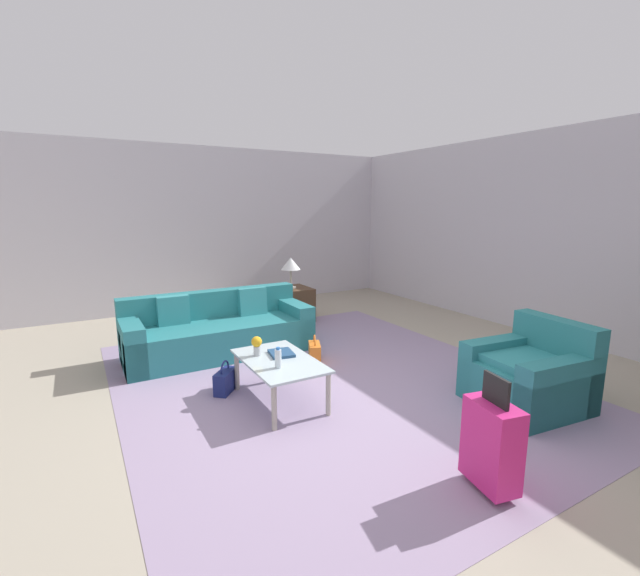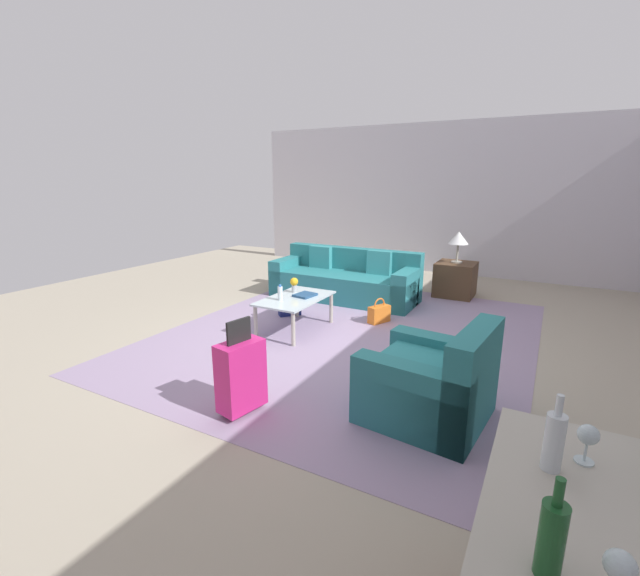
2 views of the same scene
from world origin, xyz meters
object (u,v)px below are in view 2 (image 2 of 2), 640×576
Objects in this scene: coffee_table at (295,302)px; suitcase_magenta at (241,375)px; flower_vase at (294,284)px; wine_bottle_clear at (554,441)px; wine_glass_leftmost at (588,437)px; table_lamp at (459,239)px; handbag_orange at (379,314)px; handbag_navy at (290,307)px; wine_glass_left_of_centre at (620,568)px; armchair at (434,387)px; wine_bottle_green at (552,538)px; side_table at (455,279)px; water_bottle at (280,293)px; couch at (346,281)px; coffee_table_book at (305,295)px.

suitcase_magenta reaches higher than coffee_table.
wine_bottle_clear reaches higher than flower_vase.
wine_glass_leftmost is at bearing 69.63° from suitcase_magenta.
handbag_orange is at bearing -17.73° from table_lamp.
wine_bottle_clear reaches higher than handbag_navy.
wine_glass_left_of_centre is 5.42m from handbag_navy.
armchair is at bearing -149.79° from wine_glass_leftmost.
wine_bottle_green reaches higher than handbag_navy.
handbag_navy is (-2.50, -1.11, -0.23)m from suitcase_magenta.
wine_bottle_clear is 2.58m from suitcase_magenta.
flower_vase is at bearing -139.86° from wine_bottle_green.
table_lamp is at bearing -165.69° from wine_bottle_clear.
flower_vase is 0.59m from handbag_navy.
armchair is 4.16m from side_table.
flower_vase is 3.08m from side_table.
water_bottle is at bearing -28.07° from table_lamp.
coffee_table is 3.06× the size of handbag_orange.
water_bottle is 0.42m from flower_vase.
wine_bottle_clear is at bearing 44.13° from handbag_navy.
wine_bottle_clear is (3.21, 3.13, 0.47)m from flower_vase.
water_bottle is 0.68× the size of wine_bottle_green.
table_lamp reaches higher than handbag_orange.
suitcase_magenta is at bearing 20.95° from flower_vase.
wine_glass_left_of_centre is 0.53m from wine_bottle_clear.
table_lamp is 5.98m from wine_bottle_clear.
armchair reaches higher than coffee_table.
side_table is 4.12× the size of wine_glass_left_of_centre.
wine_glass_left_of_centre is 0.43× the size of handbag_navy.
flower_vase is at bearing -32.60° from side_table.
suitcase_magenta is 2.37× the size of handbag_orange.
wine_bottle_green reaches higher than couch.
wine_glass_leftmost reaches higher than couch.
armchair is at bearing -156.41° from wine_glass_left_of_centre.
coffee_table_book is (-0.12, 0.08, 0.07)m from coffee_table.
armchair is (3.10, 2.27, 0.00)m from couch.
flower_vase is at bearing -133.80° from wine_glass_leftmost.
flower_vase is at bearing -138.62° from wine_glass_left_of_centre.
flower_vase is (-0.42, -0.05, 0.03)m from water_bottle.
handbag_navy is at bearing -39.72° from table_lamp.
water_bottle is at bearing -136.90° from wine_bottle_green.
water_bottle is 4.53m from wine_bottle_green.
wine_glass_left_of_centre is (0.61, 0.04, 0.00)m from wine_glass_leftmost.
armchair is 1.63m from suitcase_magenta.
coffee_table_book is 3.08m from table_lamp.
water_bottle is at bearing -26.57° from coffee_table.
side_table is at bearing 151.82° from coffee_table.
armchair reaches higher than side_table.
coffee_table_book is at bearing -139.91° from wine_glass_left_of_centre.
handbag_navy is (-0.70, -0.31, -0.42)m from water_bottle.
suitcase_magenta is (-0.89, -2.39, -0.68)m from wine_glass_leftmost.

